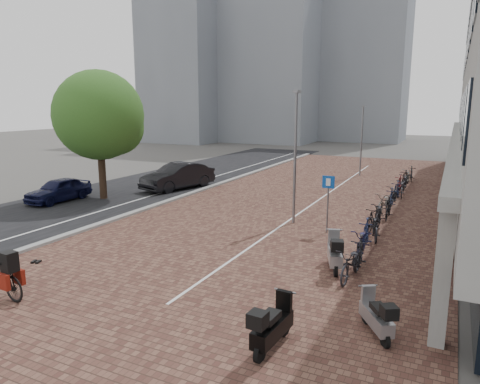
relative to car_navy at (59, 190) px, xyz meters
name	(u,v)px	position (x,y,z in m)	size (l,w,h in m)	color
ground	(165,259)	(10.74, -5.05, -0.65)	(140.00, 140.00, 0.00)	#474442
plaza_brick	(317,199)	(12.74, 6.95, -0.64)	(14.50, 42.00, 0.04)	brown
street_asphalt	(160,184)	(1.74, 6.95, -0.65)	(8.00, 50.00, 0.03)	black
curb	(210,187)	(5.64, 6.95, -0.58)	(0.35, 42.00, 0.14)	gray
lane_line	(185,186)	(3.74, 6.95, -0.63)	(0.12, 44.00, 0.00)	white
parking_line	(321,198)	(12.94, 6.95, -0.62)	(0.10, 30.00, 0.00)	white
bg_towers	(282,41)	(-3.60, 43.89, 13.31)	(33.00, 23.00, 32.00)	gray
car_navy	(59,190)	(0.00, 0.00, 0.00)	(1.54, 3.84, 1.31)	black
car_dark	(178,176)	(3.91, 5.95, 0.17)	(1.74, 4.98, 1.64)	black
shoes	(36,262)	(7.07, -7.40, -0.61)	(0.35, 0.29, 0.09)	black
scooter_front	(335,252)	(16.33, -3.47, -0.04)	(0.56, 1.78, 1.22)	#A6A7AB
scooter_mid	(272,324)	(16.28, -8.79, -0.06)	(0.54, 1.72, 1.18)	black
scooter_back	(376,315)	(18.24, -7.20, -0.13)	(0.48, 1.53, 1.05)	gray
parking_sign	(328,195)	(15.02, 0.45, 0.99)	(0.51, 0.09, 2.44)	slate
lamp_near	(295,159)	(13.26, 1.32, 2.27)	(0.12, 0.12, 5.85)	slate
lamp_far	(361,142)	(13.32, 16.18, 1.92)	(0.12, 0.12, 5.15)	slate
street_tree	(102,118)	(1.85, 1.74, 3.91)	(4.94, 4.94, 7.18)	#382619
bike_row	(390,201)	(16.87, 5.60, -0.13)	(1.34, 21.45, 1.05)	black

